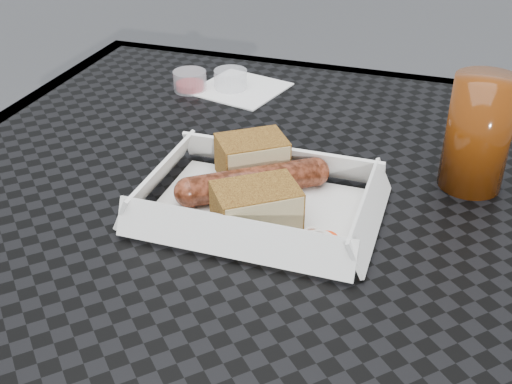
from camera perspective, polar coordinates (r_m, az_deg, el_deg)
patio_table at (r=0.79m, az=-0.30°, el=-3.65°), size 0.80×0.80×0.74m
food_tray at (r=0.69m, az=0.26°, el=-1.58°), size 0.22×0.15×0.00m
bratwurst at (r=0.70m, az=-0.21°, el=0.92°), size 0.15×0.12×0.03m
bread_near at (r=0.73m, az=-0.36°, el=3.10°), size 0.09×0.09×0.05m
bread_far at (r=0.65m, az=0.01°, el=-1.24°), size 0.10×0.09×0.04m
veg_garnish at (r=0.64m, az=5.24°, el=-4.28°), size 0.03×0.03×0.00m
napkin at (r=0.99m, az=-1.38°, el=9.18°), size 0.15×0.15×0.00m
condiment_cup_sauce at (r=0.99m, az=-5.90°, el=9.80°), size 0.05×0.05×0.03m
condiment_cup_empty at (r=0.99m, az=-2.27°, el=9.94°), size 0.05×0.05×0.03m
drink_glass at (r=0.74m, az=19.15°, el=4.91°), size 0.07×0.07×0.13m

